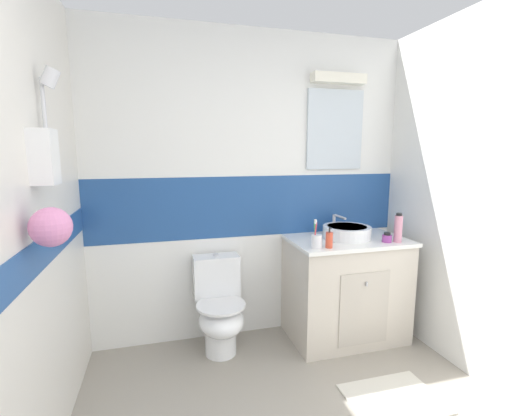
{
  "coord_description": "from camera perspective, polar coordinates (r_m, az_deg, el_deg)",
  "views": [
    {
      "loc": [
        -0.73,
        -0.4,
        1.55
      ],
      "look_at": [
        -0.11,
        1.9,
        1.17
      ],
      "focal_mm": 24.82,
      "sensor_mm": 36.0,
      "label": 1
    }
  ],
  "objects": [
    {
      "name": "wall_left_shower_alcove",
      "position": [
        1.74,
        -35.7,
        -2.51
      ],
      "size": [
        0.29,
        3.48,
        2.5
      ],
      "color": "silver",
      "rests_on": "ground_plane"
    },
    {
      "name": "bath_mat",
      "position": [
        2.68,
        21.25,
        -26.72
      ],
      "size": [
        0.58,
        0.43,
        0.01
      ],
      "primitive_type": "cube",
      "color": "beige",
      "rests_on": "ground_plane"
    },
    {
      "name": "sink_basin",
      "position": [
        2.99,
        14.39,
        -3.69
      ],
      "size": [
        0.39,
        0.43,
        0.16
      ],
      "color": "white",
      "rests_on": "vanity_cabinet"
    },
    {
      "name": "toilet",
      "position": [
        2.85,
        -5.9,
        -15.84
      ],
      "size": [
        0.37,
        0.5,
        0.75
      ],
      "color": "white",
      "rests_on": "ground_plane"
    },
    {
      "name": "toothbrush_cup",
      "position": [
        2.64,
        9.73,
        -5.17
      ],
      "size": [
        0.08,
        0.08,
        0.21
      ],
      "color": "white",
      "rests_on": "vanity_cabinet"
    },
    {
      "name": "shampoo_bottle_tall",
      "position": [
        2.96,
        21.94,
        -3.06
      ],
      "size": [
        0.06,
        0.06,
        0.23
      ],
      "color": "pink",
      "rests_on": "vanity_cabinet"
    },
    {
      "name": "soap_dispenser",
      "position": [
        2.65,
        11.71,
        -5.04
      ],
      "size": [
        0.05,
        0.05,
        0.16
      ],
      "color": "#D84C33",
      "rests_on": "vanity_cabinet"
    },
    {
      "name": "vanity_cabinet",
      "position": [
        3.11,
        14.18,
        -12.37
      ],
      "size": [
        0.94,
        0.61,
        0.85
      ],
      "color": "beige",
      "rests_on": "ground_plane"
    },
    {
      "name": "hair_gel_jar",
      "position": [
        2.95,
        20.35,
        -4.53
      ],
      "size": [
        0.07,
        0.07,
        0.08
      ],
      "color": "#993F99",
      "rests_on": "vanity_cabinet"
    },
    {
      "name": "wall_back_tiled",
      "position": [
        2.96,
        -0.61,
        3.46
      ],
      "size": [
        3.2,
        0.2,
        2.5
      ],
      "color": "white",
      "rests_on": "ground_plane"
    }
  ]
}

